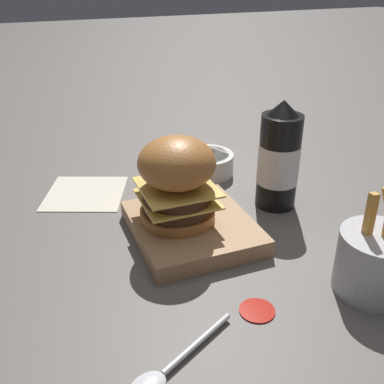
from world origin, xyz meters
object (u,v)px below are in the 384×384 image
at_px(ketchup_bottle, 279,159).
at_px(side_bowl, 206,163).
at_px(burger, 177,179).
at_px(spoon, 159,377).
at_px(fries_basket, 377,261).
at_px(serving_board, 192,228).

height_order(ketchup_bottle, side_bowl, ketchup_bottle).
xyz_separation_m(burger, spoon, (0.26, -0.12, -0.09)).
bearing_deg(burger, fries_basket, 41.49).
distance_m(serving_board, ketchup_bottle, 0.20).
xyz_separation_m(side_bowl, spoon, (0.46, -0.25, -0.02)).
height_order(ketchup_bottle, spoon, ketchup_bottle).
height_order(burger, ketchup_bottle, ketchup_bottle).
bearing_deg(spoon, fries_basket, 159.61).
distance_m(fries_basket, spoon, 0.32).
bearing_deg(serving_board, spoon, -28.58).
distance_m(burger, fries_basket, 0.30).
bearing_deg(fries_basket, spoon, -82.82).
bearing_deg(side_bowl, serving_board, -28.68).
xyz_separation_m(burger, side_bowl, (-0.19, 0.13, -0.07)).
bearing_deg(ketchup_bottle, burger, -81.47).
height_order(ketchup_bottle, fries_basket, ketchup_bottle).
distance_m(serving_board, spoon, 0.28).
relative_size(ketchup_bottle, fries_basket, 1.29).
relative_size(serving_board, burger, 1.49).
bearing_deg(serving_board, side_bowl, 151.32).
distance_m(ketchup_bottle, fries_basket, 0.26).
bearing_deg(serving_board, fries_basket, 40.07).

